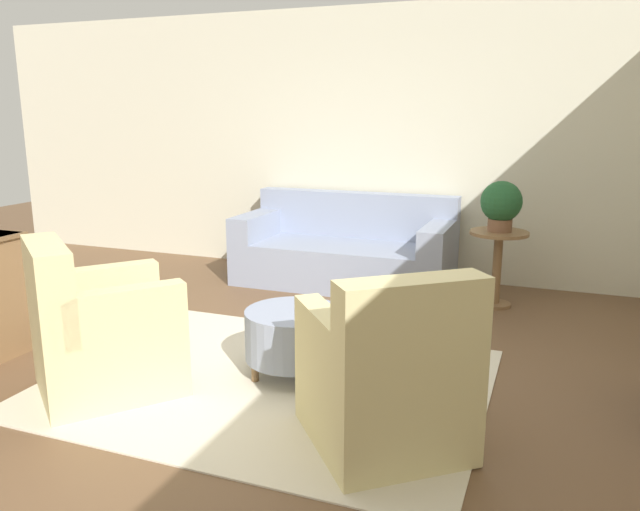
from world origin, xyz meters
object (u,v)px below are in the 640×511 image
(armchair_left, at_px, (98,335))
(potted_plant_on_side_table, at_px, (501,204))
(couch, at_px, (346,252))
(side_table, at_px, (498,256))
(ottoman_table, at_px, (294,334))
(armchair_right, at_px, (388,380))

(armchair_left, bearing_deg, potted_plant_on_side_table, 51.83)
(couch, bearing_deg, side_table, -9.84)
(ottoman_table, xyz_separation_m, potted_plant_on_side_table, (1.10, 2.07, 0.65))
(side_table, height_order, potted_plant_on_side_table, potted_plant_on_side_table)
(armchair_right, distance_m, side_table, 2.75)
(couch, height_order, side_table, couch)
(side_table, xyz_separation_m, potted_plant_on_side_table, (0.00, 0.00, 0.47))
(ottoman_table, height_order, potted_plant_on_side_table, potted_plant_on_side_table)
(couch, distance_m, ottoman_table, 2.38)
(ottoman_table, xyz_separation_m, side_table, (1.10, 2.07, 0.18))
(ottoman_table, bearing_deg, armchair_right, -39.12)
(armchair_left, relative_size, side_table, 1.59)
(armchair_right, distance_m, ottoman_table, 1.06)
(armchair_left, bearing_deg, armchair_right, 0.00)
(potted_plant_on_side_table, bearing_deg, armchair_left, -128.17)
(couch, xyz_separation_m, potted_plant_on_side_table, (1.53, -0.27, 0.62))
(armchair_right, bearing_deg, side_table, 84.05)
(couch, bearing_deg, ottoman_table, -79.60)
(couch, bearing_deg, armchair_left, -101.65)
(potted_plant_on_side_table, bearing_deg, ottoman_table, -118.04)
(side_table, bearing_deg, potted_plant_on_side_table, 0.00)
(ottoman_table, bearing_deg, couch, 100.40)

